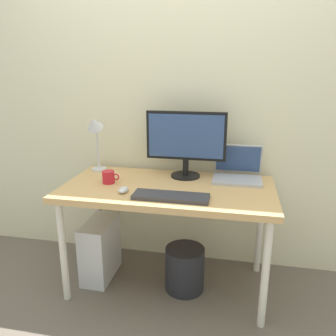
{
  "coord_description": "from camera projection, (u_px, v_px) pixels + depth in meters",
  "views": [
    {
      "loc": [
        0.41,
        -2.0,
        1.44
      ],
      "look_at": [
        0.0,
        0.0,
        0.84
      ],
      "focal_mm": 36.35,
      "sensor_mm": 36.0,
      "label": 1
    }
  ],
  "objects": [
    {
      "name": "laptop",
      "position": [
        237.0,
        171.0,
        2.29
      ],
      "size": [
        0.32,
        0.27,
        0.23
      ],
      "color": "#B2B2B7",
      "rests_on": "desk"
    },
    {
      "name": "back_wall",
      "position": [
        180.0,
        89.0,
        2.38
      ],
      "size": [
        4.4,
        0.04,
        2.6
      ],
      "primitive_type": "cube",
      "color": "beige",
      "rests_on": "ground_plane"
    },
    {
      "name": "ground_plane",
      "position": [
        168.0,
        283.0,
        2.37
      ],
      "size": [
        6.0,
        6.0,
        0.0
      ],
      "primitive_type": "plane",
      "color": "#665B51"
    },
    {
      "name": "coffee_mug",
      "position": [
        109.0,
        177.0,
        2.21
      ],
      "size": [
        0.11,
        0.08,
        0.08
      ],
      "color": "red",
      "rests_on": "desk"
    },
    {
      "name": "desk_lamp",
      "position": [
        95.0,
        132.0,
        2.4
      ],
      "size": [
        0.11,
        0.16,
        0.42
      ],
      "color": "silver",
      "rests_on": "desk"
    },
    {
      "name": "computer_tower",
      "position": [
        100.0,
        249.0,
        2.41
      ],
      "size": [
        0.18,
        0.36,
        0.42
      ],
      "primitive_type": "cube",
      "color": "silver",
      "rests_on": "ground_plane"
    },
    {
      "name": "monitor",
      "position": [
        186.0,
        140.0,
        2.28
      ],
      "size": [
        0.54,
        0.2,
        0.45
      ],
      "color": "black",
      "rests_on": "desk"
    },
    {
      "name": "mouse",
      "position": [
        123.0,
        190.0,
        2.05
      ],
      "size": [
        0.06,
        0.09,
        0.03
      ],
      "primitive_type": "ellipsoid",
      "color": "silver",
      "rests_on": "desk"
    },
    {
      "name": "desk",
      "position": [
        168.0,
        195.0,
        2.18
      ],
      "size": [
        1.34,
        0.7,
        0.72
      ],
      "color": "tan",
      "rests_on": "ground_plane"
    },
    {
      "name": "wastebasket",
      "position": [
        185.0,
        269.0,
        2.27
      ],
      "size": [
        0.26,
        0.26,
        0.3
      ],
      "primitive_type": "cylinder",
      "color": "#232328",
      "rests_on": "ground_plane"
    },
    {
      "name": "keyboard",
      "position": [
        171.0,
        197.0,
        1.96
      ],
      "size": [
        0.44,
        0.14,
        0.02
      ],
      "primitive_type": "cube",
      "color": "#333338",
      "rests_on": "desk"
    }
  ]
}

